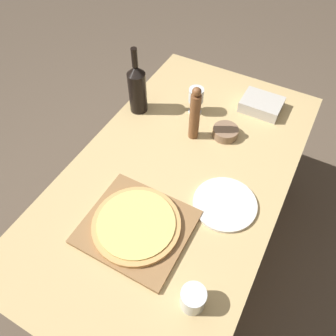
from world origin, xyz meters
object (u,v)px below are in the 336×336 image
Objects in this scene: pizza at (136,224)px; wine_bottle at (137,88)px; small_bowl at (225,132)px; pepper_mill at (195,114)px; wine_glass at (196,96)px.

pizza is 0.98× the size of wine_bottle.
pepper_mill is at bearing -150.76° from small_bowl.
wine_glass is (0.25, 0.12, -0.03)m from wine_bottle.
pepper_mill is 2.34× the size of small_bowl.
pizza is 0.70m from wine_glass.
pepper_mill is 0.19m from small_bowl.
wine_bottle is (-0.34, 0.57, 0.10)m from pizza.
pizza is at bearing -59.09° from wine_bottle.
wine_bottle is 0.46m from small_bowl.
pepper_mill is (0.32, -0.04, 0.00)m from wine_bottle.
pizza is 0.62m from small_bowl.
pizza is 1.20× the size of pepper_mill.
wine_glass is (-0.06, 0.15, -0.04)m from pepper_mill.
pepper_mill reaches higher than pizza.
small_bowl is at bearing 29.24° from pepper_mill.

